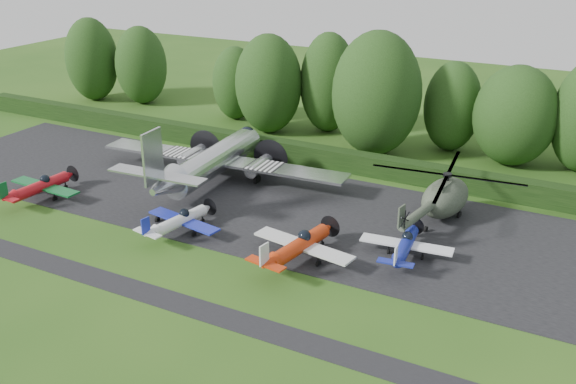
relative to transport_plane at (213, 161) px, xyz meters
The scene contains 18 objects.
ground 13.73m from the transport_plane, 63.92° to the right, with size 160.00×160.00×0.00m, color #254D15.
apron 6.72m from the transport_plane, 20.03° to the right, with size 70.00×18.00×0.01m, color black.
taxiway_verge 19.25m from the transport_plane, 71.85° to the right, with size 70.00×2.00×0.00m, color black.
hedgerow 10.88m from the transport_plane, 55.98° to the left, with size 90.00×1.60×2.00m, color black.
transport_plane is the anchor object (origin of this frame).
light_plane_red 15.26m from the transport_plane, 138.72° to the right, with size 7.32×7.70×2.81m.
light_plane_white 10.59m from the transport_plane, 70.80° to the right, with size 6.77×7.12×2.60m.
light_plane_orange 16.88m from the transport_plane, 35.20° to the right, with size 7.99×8.40×3.07m.
light_plane_blue 21.19m from the transport_plane, 15.76° to the right, with size 6.74×7.08×2.59m.
helicopter 21.17m from the transport_plane, ahead, with size 12.24×14.33×3.94m.
tree_1 31.47m from the transport_plane, 140.85° to the left, with size 6.72×6.72×10.22m.
tree_2 20.23m from the transport_plane, 82.17° to the left, with size 6.43×6.43×11.41m.
tree_3 18.54m from the transport_plane, 55.38° to the left, with size 9.16×9.16×12.81m.
tree_4 36.44m from the transport_plane, 149.86° to the left, with size 6.91×6.91×11.04m.
tree_5 21.50m from the transport_plane, 116.06° to the left, with size 5.54×5.54×8.93m.
tree_6 17.03m from the transport_plane, 100.95° to the left, with size 7.58×7.58×11.27m.
tree_9 26.09m from the transport_plane, 49.16° to the left, with size 5.93×5.93×9.53m.
tree_10 29.88m from the transport_plane, 37.79° to the left, with size 8.16×8.16×9.99m.
Camera 1 is at (25.83, -33.86, 22.56)m, focal length 40.00 mm.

